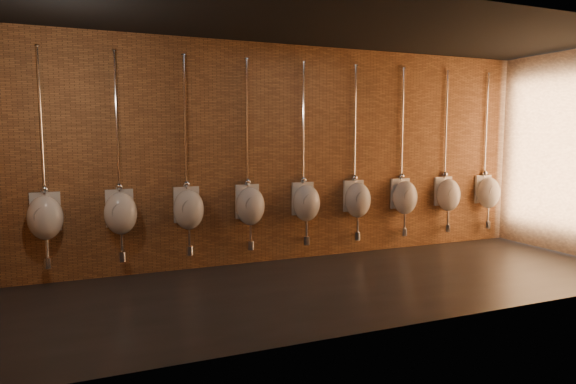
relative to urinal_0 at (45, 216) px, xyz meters
name	(u,v)px	position (x,y,z in m)	size (l,w,h in m)	color
ground	(333,285)	(3.30, -1.35, -0.88)	(8.50, 8.50, 0.00)	black
room_shell	(335,124)	(3.30, -1.35, 1.13)	(8.54, 3.04, 3.22)	black
urinal_0	(45,216)	(0.00, 0.00, 0.00)	(0.44, 0.38, 2.72)	silver
urinal_1	(121,212)	(0.89, 0.00, 0.00)	(0.44, 0.38, 2.72)	silver
urinal_2	(189,208)	(1.77, 0.00, 0.00)	(0.44, 0.38, 2.72)	silver
urinal_3	(250,205)	(2.66, 0.00, 0.00)	(0.44, 0.38, 2.72)	silver
urinal_4	(306,202)	(3.54, 0.00, 0.00)	(0.44, 0.38, 2.72)	silver
urinal_5	(358,199)	(4.43, 0.00, 0.00)	(0.44, 0.38, 2.72)	silver
urinal_6	(405,196)	(5.32, 0.00, 0.00)	(0.44, 0.38, 2.72)	silver
urinal_7	(448,194)	(6.20, 0.00, 0.00)	(0.44, 0.38, 2.72)	silver
urinal_8	(488,192)	(7.09, 0.00, 0.00)	(0.44, 0.38, 2.72)	silver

